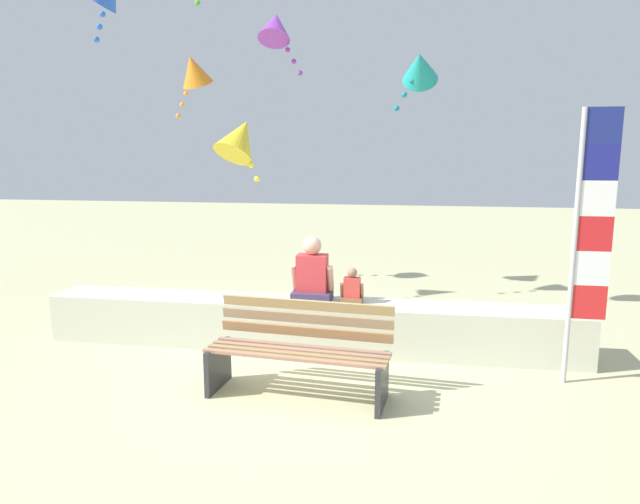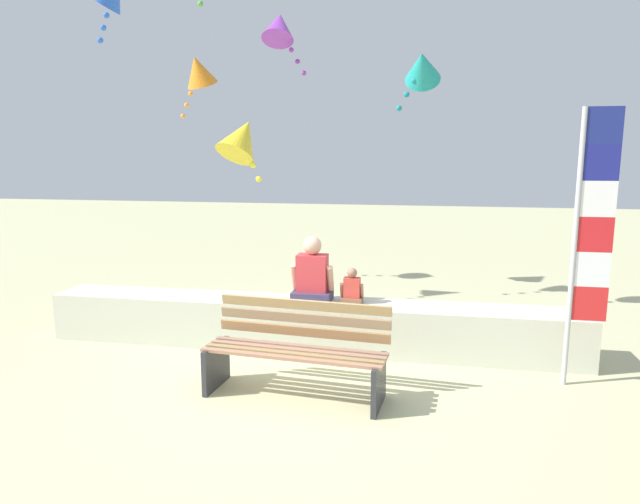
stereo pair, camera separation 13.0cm
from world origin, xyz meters
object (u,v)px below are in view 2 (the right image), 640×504
object	(u,v)px
person_child	(352,289)
kite_orange	(198,71)
park_bench	(297,352)
flag_banner	(588,231)
kite_teal	(422,67)
person_adult	(312,276)
kite_yellow	(242,138)
kite_purple	(279,27)

from	to	relation	value
person_child	kite_orange	size ratio (longest dim) A/B	0.39
park_bench	person_child	size ratio (longest dim) A/B	4.28
flag_banner	kite_teal	bearing A→B (deg)	126.37
person_adult	person_child	distance (m)	0.50
park_bench	person_adult	world-z (taller)	person_adult
kite_yellow	person_child	bearing A→B (deg)	-31.17
park_bench	kite_orange	bearing A→B (deg)	122.24
flag_banner	kite_purple	xyz separation A→B (m)	(-3.92, 3.37, 2.71)
kite_orange	person_adult	bearing A→B (deg)	-48.32
person_child	kite_teal	world-z (taller)	kite_teal
kite_yellow	kite_purple	bearing A→B (deg)	87.37
person_adult	flag_banner	distance (m)	2.99
kite_teal	kite_purple	bearing A→B (deg)	153.76
person_adult	kite_teal	bearing A→B (deg)	53.82
kite_purple	kite_yellow	xyz separation A→B (m)	(-0.08, -1.76, -1.77)
kite_yellow	park_bench	bearing A→B (deg)	-61.20
flag_banner	kite_purple	bearing A→B (deg)	139.39
person_adult	flag_banner	world-z (taller)	flag_banner
person_adult	kite_teal	size ratio (longest dim) A/B	0.86
kite_orange	flag_banner	bearing A→B (deg)	-32.62
flag_banner	kite_purple	size ratio (longest dim) A/B	2.54
kite_purple	kite_teal	bearing A→B (deg)	-26.24
park_bench	person_child	world-z (taller)	person_child
person_adult	kite_orange	xyz separation A→B (m)	(-2.48, 2.79, 2.77)
person_adult	person_child	bearing A→B (deg)	0.05
kite_teal	park_bench	bearing A→B (deg)	-110.09
person_adult	kite_orange	size ratio (longest dim) A/B	0.73
person_adult	kite_teal	xyz separation A→B (m)	(1.19, 1.63, 2.58)
flag_banner	kite_yellow	bearing A→B (deg)	158.11
park_bench	kite_yellow	xyz separation A→B (m)	(-1.27, 2.31, 2.09)
person_child	kite_yellow	xyz separation A→B (m)	(-1.64, 0.99, 1.78)
park_bench	kite_orange	size ratio (longest dim) A/B	1.68
kite_purple	kite_yellow	bearing A→B (deg)	-92.63
person_adult	flag_banner	bearing A→B (deg)	-12.28
kite_purple	kite_orange	xyz separation A→B (m)	(-1.40, 0.04, -0.63)
person_adult	kite_yellow	size ratio (longest dim) A/B	0.82
flag_banner	kite_purple	distance (m)	5.84
kite_teal	kite_yellow	bearing A→B (deg)	-164.85
park_bench	person_adult	xyz separation A→B (m)	(-0.11, 1.32, 0.46)
kite_orange	kite_teal	distance (m)	3.86
person_adult	kite_orange	distance (m)	4.65
park_bench	kite_yellow	distance (m)	3.37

